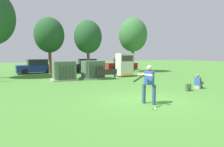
% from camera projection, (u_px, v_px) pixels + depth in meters
% --- Properties ---
extents(ground_plane, '(96.00, 96.00, 0.00)m').
position_uv_depth(ground_plane, '(144.00, 101.00, 9.51)').
color(ground_plane, '#478433').
extents(transformer_west, '(2.10, 1.70, 1.62)m').
position_uv_depth(transformer_west, '(64.00, 71.00, 16.84)').
color(transformer_west, '#9E9B93').
rests_on(transformer_west, ground).
extents(transformer_mid_west, '(2.10, 1.70, 1.62)m').
position_uv_depth(transformer_mid_west, '(93.00, 70.00, 17.82)').
color(transformer_mid_west, '#9E9B93').
rests_on(transformer_mid_west, ground).
extents(generator_enclosure, '(1.60, 1.40, 2.30)m').
position_uv_depth(generator_enclosure, '(124.00, 65.00, 19.69)').
color(generator_enclosure, '#262626').
rests_on(generator_enclosure, ground).
extents(park_bench, '(1.84, 0.62, 0.92)m').
position_uv_depth(park_bench, '(107.00, 73.00, 17.23)').
color(park_bench, '#2D2823').
rests_on(park_bench, ground).
extents(batter, '(1.48, 1.09, 1.74)m').
position_uv_depth(batter, '(149.00, 83.00, 8.76)').
color(batter, '#384C75').
rests_on(batter, ground).
extents(sports_ball, '(0.09, 0.09, 0.09)m').
position_uv_depth(sports_ball, '(155.00, 109.00, 7.94)').
color(sports_ball, white).
rests_on(sports_ball, ground).
extents(seated_spectator, '(0.79, 0.65, 0.96)m').
position_uv_depth(seated_spectator, '(198.00, 83.00, 12.88)').
color(seated_spectator, tan).
rests_on(seated_spectator, ground).
extents(backpack, '(0.36, 0.31, 0.44)m').
position_uv_depth(backpack, '(188.00, 87.00, 12.01)').
color(backpack, '#4C723F').
rests_on(backpack, ground).
extents(tree_center_left, '(3.28, 3.28, 6.27)m').
position_uv_depth(tree_center_left, '(49.00, 35.00, 21.93)').
color(tree_center_left, brown).
rests_on(tree_center_left, ground).
extents(tree_center_right, '(3.16, 3.16, 6.05)m').
position_uv_depth(tree_center_right, '(88.00, 37.00, 22.60)').
color(tree_center_right, brown).
rests_on(tree_center_right, ground).
extents(tree_right, '(3.45, 3.45, 6.60)m').
position_uv_depth(tree_right, '(133.00, 35.00, 24.11)').
color(tree_right, brown).
rests_on(tree_right, ground).
extents(parked_car_leftmost, '(4.33, 2.20, 1.62)m').
position_uv_depth(parked_car_leftmost, '(36.00, 67.00, 22.68)').
color(parked_car_leftmost, navy).
rests_on(parked_car_leftmost, ground).
extents(parked_car_left_of_center, '(4.35, 2.25, 1.62)m').
position_uv_depth(parked_car_left_of_center, '(86.00, 66.00, 24.87)').
color(parked_car_left_of_center, black).
rests_on(parked_car_left_of_center, ground).
extents(parked_car_right_of_center, '(4.37, 2.29, 1.62)m').
position_uv_depth(parked_car_right_of_center, '(122.00, 65.00, 27.43)').
color(parked_car_right_of_center, maroon).
rests_on(parked_car_right_of_center, ground).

